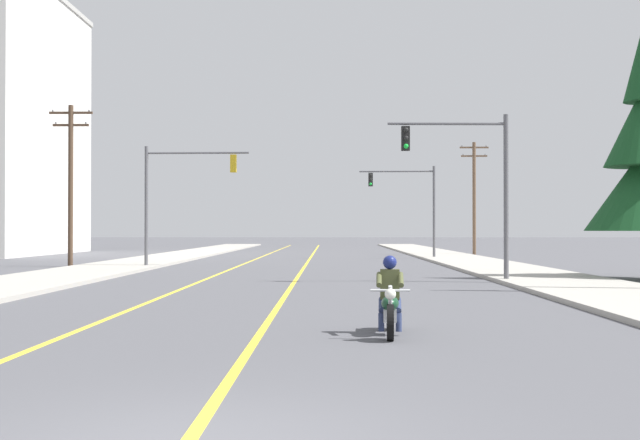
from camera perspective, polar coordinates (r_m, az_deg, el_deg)
lane_stripe_center at (r=52.32m, az=-0.77°, el=-2.81°), size 0.16×100.00×0.01m
lane_stripe_left at (r=52.53m, az=-4.64°, el=-2.80°), size 0.16×100.00×0.01m
sidewalk_kerb_right at (r=48.04m, az=10.65°, el=-2.91°), size 4.40×110.00×0.14m
sidewalk_kerb_left at (r=48.53m, az=-12.25°, el=-2.88°), size 4.40×110.00×0.14m
motorcycle_with_rider at (r=15.12m, az=4.93°, el=-5.83°), size 0.70×2.19×1.46m
traffic_signal_near_right at (r=30.41m, az=10.64°, el=3.34°), size 4.46×0.45×6.20m
traffic_signal_near_left at (r=41.90m, az=-10.06°, el=2.31°), size 5.34×0.39×6.20m
traffic_signal_mid_right at (r=54.55m, az=6.50°, el=1.59°), size 5.07×0.37×6.20m
utility_pole_left_near at (r=44.67m, az=-17.11°, el=2.76°), size 2.28×0.26×8.50m
utility_pole_right_far at (r=62.58m, az=10.78°, el=1.80°), size 2.17×0.26×8.59m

